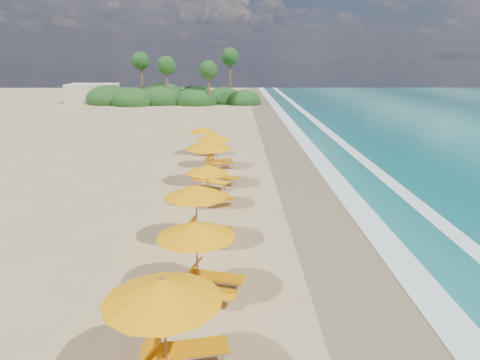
% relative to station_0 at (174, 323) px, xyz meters
% --- Properties ---
extents(ground, '(160.00, 160.00, 0.00)m').
position_rel_station_0_xyz_m(ground, '(1.51, 11.78, -1.43)').
color(ground, tan).
rests_on(ground, ground).
extents(wet_sand, '(4.00, 160.00, 0.01)m').
position_rel_station_0_xyz_m(wet_sand, '(5.51, 11.78, -1.43)').
color(wet_sand, '#836F4E').
rests_on(wet_sand, ground).
extents(surf_foam, '(4.00, 160.00, 0.01)m').
position_rel_station_0_xyz_m(surf_foam, '(8.21, 11.78, -1.41)').
color(surf_foam, white).
rests_on(surf_foam, ground).
extents(station_0, '(3.06, 2.93, 2.56)m').
position_rel_station_0_xyz_m(station_0, '(0.00, 0.00, 0.00)').
color(station_0, olive).
rests_on(station_0, ground).
extents(station_1, '(2.93, 2.84, 2.35)m').
position_rel_station_0_xyz_m(station_1, '(0.34, 3.59, -0.11)').
color(station_1, olive).
rests_on(station_1, ground).
extents(station_2, '(2.55, 2.35, 2.37)m').
position_rel_station_0_xyz_m(station_2, '(0.02, 7.28, -0.11)').
color(station_2, olive).
rests_on(station_2, ground).
extents(station_3, '(2.69, 2.67, 2.06)m').
position_rel_station_0_xyz_m(station_3, '(0.15, 11.64, -0.28)').
color(station_3, olive).
rests_on(station_3, ground).
extents(station_4, '(3.51, 3.51, 2.61)m').
position_rel_station_0_xyz_m(station_4, '(0.03, 14.94, 0.03)').
color(station_4, olive).
rests_on(station_4, ground).
extents(station_5, '(2.63, 2.49, 2.27)m').
position_rel_station_0_xyz_m(station_5, '(0.05, 19.02, -0.16)').
color(station_5, olive).
rests_on(station_5, ground).
extents(station_6, '(2.62, 2.55, 2.08)m').
position_rel_station_0_xyz_m(station_6, '(-0.87, 22.71, -0.27)').
color(station_6, olive).
rests_on(station_6, ground).
extents(treeline, '(25.80, 8.80, 9.74)m').
position_rel_station_0_xyz_m(treeline, '(-8.43, 57.29, -0.44)').
color(treeline, '#163D14').
rests_on(treeline, ground).
extents(beach_building, '(7.00, 5.00, 2.80)m').
position_rel_station_0_xyz_m(beach_building, '(-20.49, 59.78, -0.03)').
color(beach_building, beige).
rests_on(beach_building, ground).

